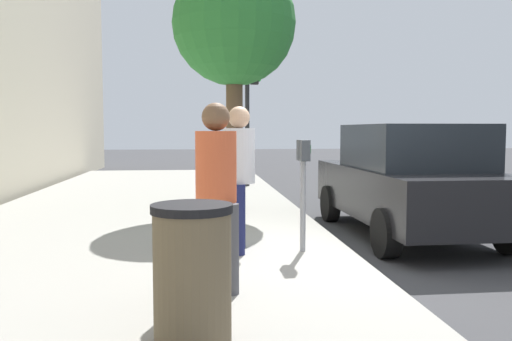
{
  "coord_description": "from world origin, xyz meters",
  "views": [
    {
      "loc": [
        -6.59,
        1.94,
        1.69
      ],
      "look_at": [
        0.37,
        1.2,
        1.15
      ],
      "focal_mm": 37.48,
      "sensor_mm": 36.0,
      "label": 1
    }
  ],
  "objects_px": {
    "parking_meter": "(303,171)",
    "parked_sedan_near": "(409,180)",
    "pedestrian_at_meter": "(239,166)",
    "traffic_signal": "(251,97)",
    "pedestrian_bystander": "(216,180)",
    "trash_bin": "(192,274)",
    "street_tree": "(234,26)"
  },
  "relations": [
    {
      "from": "parking_meter",
      "to": "pedestrian_at_meter",
      "type": "distance_m",
      "value": 0.81
    },
    {
      "from": "traffic_signal",
      "to": "parked_sedan_near",
      "type": "bearing_deg",
      "value": -163.86
    },
    {
      "from": "parking_meter",
      "to": "pedestrian_bystander",
      "type": "xyz_separation_m",
      "value": [
        -1.54,
        1.14,
        0.05
      ]
    },
    {
      "from": "parking_meter",
      "to": "street_tree",
      "type": "height_order",
      "value": "street_tree"
    },
    {
      "from": "parking_meter",
      "to": "parked_sedan_near",
      "type": "relative_size",
      "value": 0.32
    },
    {
      "from": "pedestrian_bystander",
      "to": "street_tree",
      "type": "xyz_separation_m",
      "value": [
        5.23,
        -0.52,
        2.44
      ]
    },
    {
      "from": "parking_meter",
      "to": "pedestrian_bystander",
      "type": "relative_size",
      "value": 0.79
    },
    {
      "from": "pedestrian_bystander",
      "to": "trash_bin",
      "type": "distance_m",
      "value": 1.4
    },
    {
      "from": "traffic_signal",
      "to": "street_tree",
      "type": "bearing_deg",
      "value": 170.29
    },
    {
      "from": "pedestrian_at_meter",
      "to": "trash_bin",
      "type": "height_order",
      "value": "pedestrian_at_meter"
    },
    {
      "from": "pedestrian_at_meter",
      "to": "pedestrian_bystander",
      "type": "relative_size",
      "value": 1.02
    },
    {
      "from": "parked_sedan_near",
      "to": "trash_bin",
      "type": "height_order",
      "value": "parked_sedan_near"
    },
    {
      "from": "traffic_signal",
      "to": "trash_bin",
      "type": "relative_size",
      "value": 3.56
    },
    {
      "from": "pedestrian_at_meter",
      "to": "traffic_signal",
      "type": "distance_m",
      "value": 8.09
    },
    {
      "from": "pedestrian_at_meter",
      "to": "traffic_signal",
      "type": "relative_size",
      "value": 0.51
    },
    {
      "from": "parking_meter",
      "to": "pedestrian_at_meter",
      "type": "relative_size",
      "value": 0.77
    },
    {
      "from": "pedestrian_at_meter",
      "to": "pedestrian_bystander",
      "type": "xyz_separation_m",
      "value": [
        -1.61,
        0.34,
        -0.03
      ]
    },
    {
      "from": "parking_meter",
      "to": "street_tree",
      "type": "relative_size",
      "value": 0.3
    },
    {
      "from": "street_tree",
      "to": "traffic_signal",
      "type": "height_order",
      "value": "street_tree"
    },
    {
      "from": "street_tree",
      "to": "traffic_signal",
      "type": "relative_size",
      "value": 1.31
    },
    {
      "from": "pedestrian_at_meter",
      "to": "traffic_signal",
      "type": "height_order",
      "value": "traffic_signal"
    },
    {
      "from": "parking_meter",
      "to": "trash_bin",
      "type": "xyz_separation_m",
      "value": [
        -2.81,
        1.36,
        -0.51
      ]
    },
    {
      "from": "parking_meter",
      "to": "pedestrian_at_meter",
      "type": "bearing_deg",
      "value": 85.0
    },
    {
      "from": "pedestrian_bystander",
      "to": "traffic_signal",
      "type": "bearing_deg",
      "value": 40.37
    },
    {
      "from": "parked_sedan_near",
      "to": "street_tree",
      "type": "relative_size",
      "value": 0.94
    },
    {
      "from": "parking_meter",
      "to": "pedestrian_bystander",
      "type": "distance_m",
      "value": 1.92
    },
    {
      "from": "parked_sedan_near",
      "to": "traffic_signal",
      "type": "relative_size",
      "value": 1.23
    },
    {
      "from": "parked_sedan_near",
      "to": "traffic_signal",
      "type": "xyz_separation_m",
      "value": [
        6.49,
        1.88,
        1.68
      ]
    },
    {
      "from": "parked_sedan_near",
      "to": "trash_bin",
      "type": "xyz_separation_m",
      "value": [
        -4.32,
        3.35,
        -0.24
      ]
    },
    {
      "from": "pedestrian_at_meter",
      "to": "parked_sedan_near",
      "type": "distance_m",
      "value": 3.16
    },
    {
      "from": "parking_meter",
      "to": "trash_bin",
      "type": "relative_size",
      "value": 1.4
    },
    {
      "from": "pedestrian_at_meter",
      "to": "pedestrian_bystander",
      "type": "distance_m",
      "value": 1.65
    }
  ]
}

